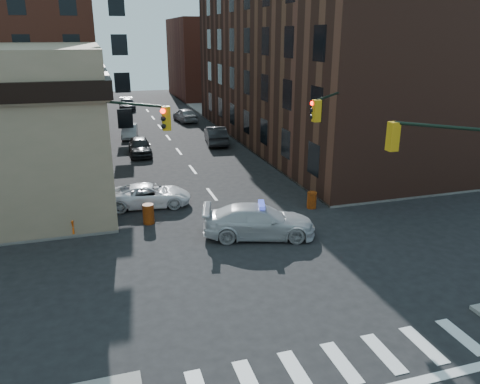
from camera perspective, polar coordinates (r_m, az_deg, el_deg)
ground at (r=20.89m, az=3.17°, el=-8.84°), size 140.00×140.00×0.00m
sidewalk_ne at (r=58.93m, az=13.43°, el=8.82°), size 34.00×54.50×0.15m
commercial_row_ne at (r=44.45m, az=9.34°, el=15.03°), size 14.00×34.00×14.00m
filler_nw at (r=79.93m, az=-24.88°, el=15.85°), size 20.00×18.00×16.00m
filler_ne at (r=78.18m, az=-1.90°, el=15.99°), size 16.00×16.00×12.00m
signal_pole_nw at (r=23.31m, az=-15.02°, el=4.88°), size 3.58×3.67×8.00m
signal_pole_ne at (r=26.38m, az=11.33°, el=6.71°), size 3.67×3.58×8.00m
tree_ne_near at (r=45.97m, az=0.87°, el=10.98°), size 3.00×3.00×4.85m
tree_ne_far at (r=53.58m, az=-1.82°, el=12.07°), size 3.00×3.00×4.85m
police_car at (r=23.34m, az=2.34°, el=-3.57°), size 5.99×3.71×1.62m
pickup at (r=28.00m, az=-10.96°, el=-0.38°), size 4.98×2.67×1.33m
parked_car_wnear at (r=40.16m, az=-12.10°, el=5.47°), size 1.91×4.48×1.51m
parked_car_wfar at (r=47.27m, az=-13.30°, el=7.23°), size 1.91×4.20×1.33m
parked_car_wdeep at (r=65.41m, az=-13.60°, el=10.35°), size 2.31×5.29×1.51m
parked_car_enear at (r=43.41m, az=-2.97°, el=6.93°), size 2.39×5.20×1.65m
parked_car_efar at (r=55.27m, az=-6.72°, el=9.34°), size 2.47×4.90×1.60m
pedestrian_a at (r=26.91m, az=-23.62°, el=-1.36°), size 0.86×0.84×1.98m
pedestrian_b at (r=27.01m, az=-19.67°, el=-0.97°), size 0.97×0.80×1.83m
pedestrian_c at (r=27.04m, az=-27.10°, el=-2.09°), size 1.06×0.93×1.72m
barrel_road at (r=27.53m, az=8.74°, el=-0.97°), size 0.72×0.72×0.97m
barrel_bank at (r=25.46m, az=-11.10°, el=-2.64°), size 0.68×0.68×1.08m
barricade_nw_a at (r=24.97m, az=-20.54°, el=-3.86°), size 1.21×0.72×0.86m
barricade_nw_b at (r=27.22m, az=-24.50°, el=-2.57°), size 1.18×0.74×0.83m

